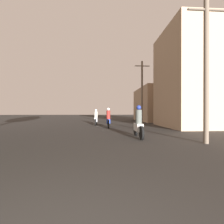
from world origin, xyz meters
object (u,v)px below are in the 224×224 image
at_px(building_right_far, 156,105).
at_px(motorcycle_white, 138,125).
at_px(motorcycle_silver, 96,119).
at_px(building_right_near, 197,79).
at_px(utility_pole_near, 206,67).
at_px(utility_pole_far, 142,91).
at_px(motorcycle_blue, 108,120).

bearing_deg(building_right_far, motorcycle_white, -113.40).
distance_m(motorcycle_silver, building_right_near, 9.90).
height_order(building_right_near, utility_pole_near, building_right_near).
distance_m(motorcycle_silver, building_right_far, 10.57).
bearing_deg(motorcycle_silver, utility_pole_near, -57.04).
height_order(motorcycle_silver, building_right_near, building_right_near).
bearing_deg(building_right_far, building_right_near, -86.76).
relative_size(motorcycle_white, motorcycle_silver, 1.01).
xyz_separation_m(motorcycle_white, utility_pole_far, (2.35, 8.17, 2.86)).
bearing_deg(motorcycle_white, building_right_near, 34.30).
height_order(motorcycle_silver, building_right_far, building_right_far).
xyz_separation_m(motorcycle_silver, building_right_near, (8.90, -2.43, 3.59)).
bearing_deg(motorcycle_silver, utility_pole_far, 12.36).
bearing_deg(building_right_far, motorcycle_silver, -143.77).
relative_size(motorcycle_silver, building_right_near, 0.23).
height_order(motorcycle_blue, building_right_far, building_right_far).
xyz_separation_m(building_right_far, utility_pole_far, (-3.54, -5.44, 1.18)).
bearing_deg(motorcycle_silver, motorcycle_blue, -61.26).
distance_m(motorcycle_white, utility_pole_far, 8.97).
bearing_deg(building_right_near, motorcycle_blue, -179.57).
xyz_separation_m(motorcycle_silver, building_right_far, (8.42, 6.17, 1.71)).
bearing_deg(motorcycle_white, utility_pole_far, 70.06).
height_order(motorcycle_white, motorcycle_silver, motorcycle_white).
relative_size(motorcycle_blue, utility_pole_near, 0.32).
distance_m(motorcycle_blue, building_right_near, 8.53).
distance_m(motorcycle_blue, building_right_far, 11.42).
height_order(motorcycle_blue, building_right_near, building_right_near).
bearing_deg(utility_pole_near, utility_pole_far, 90.84).
bearing_deg(building_right_near, building_right_far, 93.24).
xyz_separation_m(motorcycle_blue, building_right_near, (7.75, 0.06, 3.55)).
xyz_separation_m(motorcycle_silver, utility_pole_far, (4.87, 0.72, 2.89)).
distance_m(motorcycle_white, building_right_far, 14.93).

